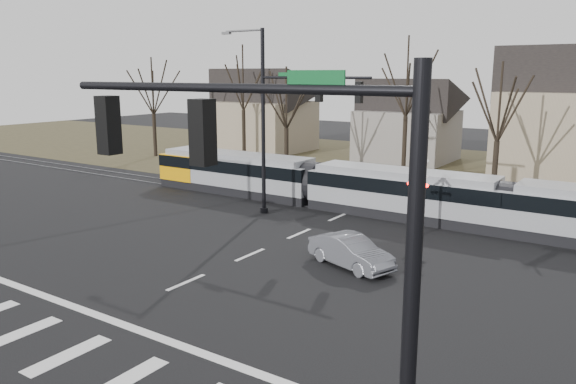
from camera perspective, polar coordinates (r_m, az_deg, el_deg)
The scene contains 15 objects.
ground at distance 20.74m, azimuth -14.22°, elevation -10.56°, with size 140.00×140.00×0.00m, color black.
grass_verge at distance 47.56m, azimuth 15.63°, elevation 2.07°, with size 140.00×28.00×0.01m, color #38331E.
crosswalk at distance 18.58m, azimuth -23.67°, elevation -13.96°, with size 27.00×2.60×0.01m.
stop_line at distance 19.70m, azimuth -18.19°, elevation -12.03°, with size 28.00×0.35×0.01m, color silver.
lane_dashes at distance 33.01m, azimuth 6.78°, elevation -1.80°, with size 0.18×30.00×0.01m.
rail_pair at distance 32.84m, azimuth 6.62°, elevation -1.83°, with size 90.00×1.52×0.06m.
tram at distance 31.55m, azimuth 11.43°, elevation 0.07°, with size 34.96×2.60×2.65m.
sedan at distance 23.30m, azimuth 6.39°, elevation -6.02°, with size 4.17×2.59×1.30m, color slate.
signal_pole_near_right at distance 8.37m, azimuth 0.35°, elevation -6.51°, with size 6.72×0.44×8.00m.
signal_pole_far at distance 30.35m, azimuth -0.10°, elevation 7.97°, with size 9.28×0.44×10.20m.
rail_crossing_signal at distance 27.77m, azimuth 13.04°, elevation -0.68°, with size 1.08×0.36×4.00m.
tree_row at distance 40.69m, azimuth 16.01°, elevation 7.54°, with size 59.20×7.20×10.00m.
house_a at distance 58.09m, azimuth -2.69°, elevation 8.64°, with size 9.72×8.64×8.60m.
house_b at distance 52.52m, azimuth 12.06°, elevation 7.51°, with size 8.64×7.56×7.65m.
house_c at distance 46.02m, azimuth 27.17°, elevation 7.45°, with size 10.80×8.64×10.10m.
Camera 1 is at (14.49, -12.62, 7.82)m, focal length 35.00 mm.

